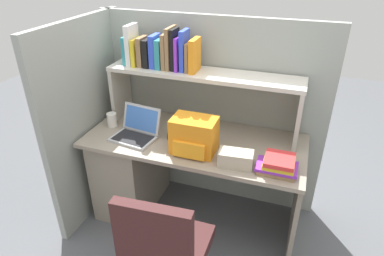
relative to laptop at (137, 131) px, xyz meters
name	(u,v)px	position (x,y,z in m)	size (l,w,h in m)	color
ground_plane	(194,214)	(0.41, 0.11, -0.78)	(8.00, 8.00, 0.00)	#595B60
desk	(149,166)	(0.02, 0.11, -0.38)	(1.60, 0.70, 0.73)	gray
cubicle_partition_rear	(209,112)	(0.41, 0.49, -0.01)	(1.84, 0.05, 1.55)	#939991
cubicle_partition_left	(90,120)	(-0.44, 0.06, -0.01)	(0.05, 1.06, 1.55)	#939991
overhead_hutch	(203,85)	(0.41, 0.31, 0.30)	(1.44, 0.28, 0.45)	#BCB7AC
reference_books_on_shelf	(161,51)	(0.09, 0.31, 0.52)	(0.58, 0.19, 0.30)	teal
laptop	(137,131)	(0.00, 0.00, 0.00)	(0.34, 0.30, 0.22)	#B7BABF
backpack	(194,136)	(0.46, -0.05, 0.07)	(0.30, 0.23, 0.25)	orange
computer_mouse	(172,134)	(0.24, 0.10, -0.03)	(0.06, 0.10, 0.03)	#262628
paper_cup	(112,120)	(-0.26, 0.10, 0.00)	(0.08, 0.08, 0.11)	white
tissue_box	(236,159)	(0.77, -0.12, 0.00)	(0.22, 0.12, 0.10)	#BFB299
desk_book_stack	(278,165)	(1.03, -0.09, 0.00)	(0.26, 0.19, 0.10)	olive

